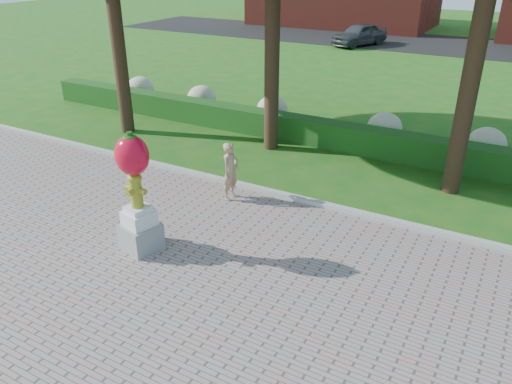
% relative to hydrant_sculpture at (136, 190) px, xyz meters
% --- Properties ---
extents(ground, '(100.00, 100.00, 0.00)m').
position_rel_hydrant_sculpture_xyz_m(ground, '(1.59, 0.55, -1.38)').
color(ground, '#165A17').
rests_on(ground, ground).
extents(curb, '(40.00, 0.18, 0.15)m').
position_rel_hydrant_sculpture_xyz_m(curb, '(1.59, 3.55, -1.31)').
color(curb, '#ADADA5').
rests_on(curb, ground).
extents(lawn_hedge, '(24.00, 0.70, 0.80)m').
position_rel_hydrant_sculpture_xyz_m(lawn_hedge, '(1.59, 7.55, -0.98)').
color(lawn_hedge, '#1A4A15').
rests_on(lawn_hedge, ground).
extents(hydrangea_row, '(20.10, 1.10, 0.99)m').
position_rel_hydrant_sculpture_xyz_m(hydrangea_row, '(2.16, 8.55, -0.83)').
color(hydrangea_row, '#A0A47D').
rests_on(hydrangea_row, ground).
extents(street, '(50.00, 8.00, 0.02)m').
position_rel_hydrant_sculpture_xyz_m(street, '(1.59, 28.55, -1.37)').
color(street, black).
rests_on(street, ground).
extents(hydrant_sculpture, '(0.84, 0.84, 2.54)m').
position_rel_hydrant_sculpture_xyz_m(hydrant_sculpture, '(0.00, 0.00, 0.00)').
color(hydrant_sculpture, gray).
rests_on(hydrant_sculpture, walkway).
extents(woman, '(0.37, 0.54, 1.46)m').
position_rel_hydrant_sculpture_xyz_m(woman, '(0.40, 2.86, -0.62)').
color(woman, tan).
rests_on(woman, walkway).
extents(parked_car, '(3.07, 4.34, 1.37)m').
position_rel_hydrant_sculpture_xyz_m(parked_car, '(-3.97, 25.55, -0.68)').
color(parked_car, '#3D4145').
rests_on(parked_car, street).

